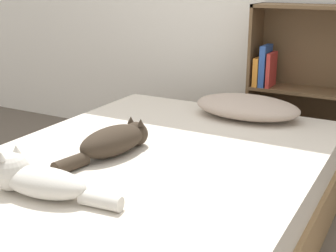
# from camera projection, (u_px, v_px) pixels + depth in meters

# --- Properties ---
(ground_plane) EXTENTS (8.00, 8.00, 0.00)m
(ground_plane) POSITION_uv_depth(u_px,v_px,m) (153.00, 235.00, 2.28)
(ground_plane) COLOR brown
(bed) EXTENTS (1.49, 2.00, 0.42)m
(bed) POSITION_uv_depth(u_px,v_px,m) (153.00, 197.00, 2.22)
(bed) COLOR #99754C
(bed) RESTS_ON ground_plane
(pillow) EXTENTS (0.62, 0.37, 0.13)m
(pillow) POSITION_uv_depth(u_px,v_px,m) (247.00, 107.00, 2.71)
(pillow) COLOR #B29E8E
(pillow) RESTS_ON bed
(cat_light) EXTENTS (0.55, 0.19, 0.17)m
(cat_light) POSITION_uv_depth(u_px,v_px,m) (35.00, 179.00, 1.75)
(cat_light) COLOR beige
(cat_light) RESTS_ON bed
(cat_dark) EXTENTS (0.24, 0.54, 0.14)m
(cat_dark) POSITION_uv_depth(u_px,v_px,m) (114.00, 141.00, 2.15)
(cat_dark) COLOR #33281E
(cat_dark) RESTS_ON bed
(bookshelf) EXTENTS (0.76, 0.26, 1.04)m
(bookshelf) POSITION_uv_depth(u_px,v_px,m) (309.00, 88.00, 2.96)
(bookshelf) COLOR brown
(bookshelf) RESTS_ON ground_plane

